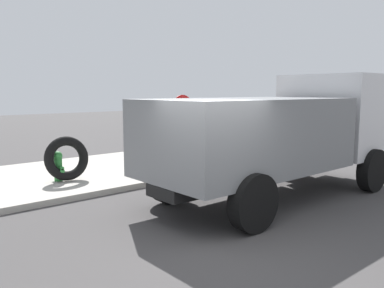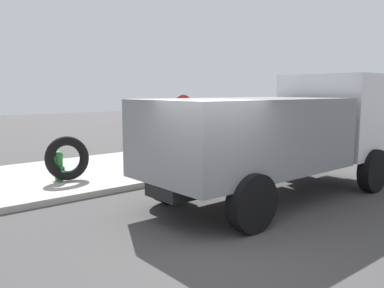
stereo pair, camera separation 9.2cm
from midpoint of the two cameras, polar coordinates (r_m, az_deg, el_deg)
The scene contains 6 objects.
ground_plane at distance 6.98m, azimuth 3.06°, elevation -13.93°, with size 80.00×80.00×0.00m, color #423F3F.
sidewalk_curb at distance 12.29m, azimuth -18.68°, elevation -4.47°, with size 36.00×5.00×0.15m, color #ADA89E.
fire_hydrant at distance 11.31m, azimuth -18.88°, elevation -2.90°, with size 0.25×0.57×0.81m.
loose_tire at distance 11.22m, azimuth -17.78°, elevation -1.99°, with size 1.20×1.20×0.25m, color black.
stop_sign at distance 11.60m, azimuth -1.64°, elevation 3.61°, with size 0.76×0.08×2.30m.
dump_truck_gray at distance 9.85m, azimuth 12.66°, elevation 1.89°, with size 7.03×2.88×3.00m.
Camera 1 is at (-4.58, -4.61, 2.57)m, focal length 37.15 mm.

